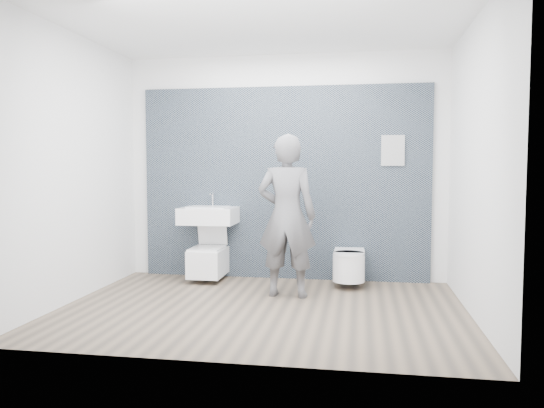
% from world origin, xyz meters
% --- Properties ---
extents(ground, '(4.00, 4.00, 0.00)m').
position_xyz_m(ground, '(0.00, 0.00, 0.00)').
color(ground, brown).
rests_on(ground, ground).
extents(room_shell, '(4.00, 4.00, 4.00)m').
position_xyz_m(room_shell, '(0.00, 0.00, 1.74)').
color(room_shell, silver).
rests_on(room_shell, ground).
extents(tile_wall, '(3.60, 0.06, 2.40)m').
position_xyz_m(tile_wall, '(0.00, 1.47, 0.00)').
color(tile_wall, black).
rests_on(tile_wall, ground).
extents(washbasin, '(0.67, 0.51, 0.51)m').
position_xyz_m(washbasin, '(-0.89, 1.19, 0.81)').
color(washbasin, white).
rests_on(washbasin, ground).
extents(toilet_square, '(0.40, 0.57, 0.77)m').
position_xyz_m(toilet_square, '(-0.89, 1.16, 0.26)').
color(toilet_square, white).
rests_on(toilet_square, ground).
extents(toilet_rounded, '(0.37, 0.62, 0.34)m').
position_xyz_m(toilet_rounded, '(0.83, 1.12, 0.25)').
color(toilet_rounded, white).
rests_on(toilet_rounded, ground).
extents(info_placard, '(0.27, 0.03, 0.37)m').
position_xyz_m(info_placard, '(1.33, 1.43, 0.00)').
color(info_placard, silver).
rests_on(info_placard, ground).
extents(visitor, '(0.66, 0.44, 1.75)m').
position_xyz_m(visitor, '(0.17, 0.54, 0.88)').
color(visitor, '#5B5C5F').
rests_on(visitor, ground).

